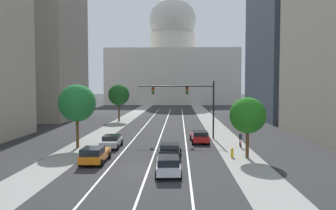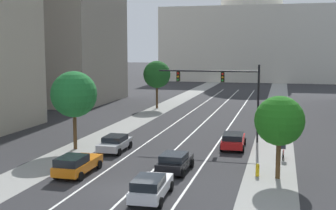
{
  "view_description": "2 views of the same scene",
  "coord_description": "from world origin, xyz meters",
  "px_view_note": "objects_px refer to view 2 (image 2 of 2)",
  "views": [
    {
      "loc": [
        2.46,
        -26.72,
        6.79
      ],
      "look_at": [
        1.12,
        14.53,
        4.42
      ],
      "focal_mm": 36.64,
      "sensor_mm": 36.0,
      "label": 1
    },
    {
      "loc": [
        8.93,
        -25.35,
        8.87
      ],
      "look_at": [
        -1.35,
        14.69,
        3.58
      ],
      "focal_mm": 47.64,
      "sensor_mm": 36.0,
      "label": 2
    }
  ],
  "objects_px": {
    "capitol_building": "(251,28)",
    "car_red": "(233,140)",
    "street_tree_mid_left": "(157,75)",
    "street_tree_near_left": "(74,94)",
    "cyclist": "(283,149)",
    "street_tree_far_right": "(279,121)",
    "car_silver": "(115,143)",
    "fire_hydrant": "(257,170)",
    "car_black": "(175,162)",
    "car_orange": "(77,164)",
    "car_white": "(151,187)",
    "traffic_signal_mast": "(226,87)"
  },
  "relations": [
    {
      "from": "street_tree_mid_left",
      "to": "fire_hydrant",
      "type": "bearing_deg",
      "value": -63.04
    },
    {
      "from": "capitol_building",
      "to": "street_tree_near_left",
      "type": "xyz_separation_m",
      "value": [
        -8.6,
        -93.11,
        -9.48
      ]
    },
    {
      "from": "capitol_building",
      "to": "car_red",
      "type": "relative_size",
      "value": 9.8
    },
    {
      "from": "traffic_signal_mast",
      "to": "cyclist",
      "type": "bearing_deg",
      "value": -47.81
    },
    {
      "from": "street_tree_near_left",
      "to": "street_tree_mid_left",
      "type": "relative_size",
      "value": 0.98
    },
    {
      "from": "car_red",
      "to": "street_tree_near_left",
      "type": "relative_size",
      "value": 0.7
    },
    {
      "from": "car_red",
      "to": "street_tree_mid_left",
      "type": "relative_size",
      "value": 0.68
    },
    {
      "from": "cyclist",
      "to": "street_tree_far_right",
      "type": "xyz_separation_m",
      "value": [
        -0.36,
        -5.63,
        3.14
      ]
    },
    {
      "from": "car_silver",
      "to": "fire_hydrant",
      "type": "xyz_separation_m",
      "value": [
        12.37,
        -4.65,
        -0.27
      ]
    },
    {
      "from": "car_orange",
      "to": "cyclist",
      "type": "relative_size",
      "value": 2.73
    },
    {
      "from": "car_black",
      "to": "car_white",
      "type": "bearing_deg",
      "value": -178.47
    },
    {
      "from": "car_white",
      "to": "fire_hydrant",
      "type": "distance_m",
      "value": 8.69
    },
    {
      "from": "car_orange",
      "to": "cyclist",
      "type": "bearing_deg",
      "value": -59.83
    },
    {
      "from": "car_orange",
      "to": "cyclist",
      "type": "xyz_separation_m",
      "value": [
        14.1,
        8.22,
        0.07
      ]
    },
    {
      "from": "street_tree_mid_left",
      "to": "cyclist",
      "type": "bearing_deg",
      "value": -55.9
    },
    {
      "from": "car_white",
      "to": "street_tree_far_right",
      "type": "relative_size",
      "value": 0.81
    },
    {
      "from": "capitol_building",
      "to": "car_silver",
      "type": "distance_m",
      "value": 94.15
    },
    {
      "from": "fire_hydrant",
      "to": "car_white",
      "type": "bearing_deg",
      "value": -132.16
    },
    {
      "from": "street_tree_near_left",
      "to": "cyclist",
      "type": "bearing_deg",
      "value": 2.84
    },
    {
      "from": "cyclist",
      "to": "street_tree_near_left",
      "type": "height_order",
      "value": "street_tree_near_left"
    },
    {
      "from": "capitol_building",
      "to": "traffic_signal_mast",
      "type": "xyz_separation_m",
      "value": [
        3.81,
        -86.27,
        -9.09
      ]
    },
    {
      "from": "capitol_building",
      "to": "street_tree_near_left",
      "type": "distance_m",
      "value": 93.99
    },
    {
      "from": "traffic_signal_mast",
      "to": "fire_hydrant",
      "type": "relative_size",
      "value": 10.67
    },
    {
      "from": "traffic_signal_mast",
      "to": "car_red",
      "type": "bearing_deg",
      "value": -70.44
    },
    {
      "from": "street_tree_near_left",
      "to": "street_tree_mid_left",
      "type": "xyz_separation_m",
      "value": [
        -0.34,
        27.68,
        0.15
      ]
    },
    {
      "from": "car_silver",
      "to": "street_tree_far_right",
      "type": "distance_m",
      "value": 14.93
    },
    {
      "from": "car_red",
      "to": "street_tree_mid_left",
      "type": "height_order",
      "value": "street_tree_mid_left"
    },
    {
      "from": "traffic_signal_mast",
      "to": "car_white",
      "type": "bearing_deg",
      "value": -96.93
    },
    {
      "from": "capitol_building",
      "to": "street_tree_far_right",
      "type": "distance_m",
      "value": 98.8
    },
    {
      "from": "street_tree_near_left",
      "to": "car_silver",
      "type": "bearing_deg",
      "value": 1.27
    },
    {
      "from": "capitol_building",
      "to": "street_tree_far_right",
      "type": "relative_size",
      "value": 8.25
    },
    {
      "from": "car_silver",
      "to": "fire_hydrant",
      "type": "height_order",
      "value": "car_silver"
    },
    {
      "from": "fire_hydrant",
      "to": "cyclist",
      "type": "xyz_separation_m",
      "value": [
        1.74,
        5.45,
        0.39
      ]
    },
    {
      "from": "car_black",
      "to": "street_tree_mid_left",
      "type": "height_order",
      "value": "street_tree_mid_left"
    },
    {
      "from": "cyclist",
      "to": "street_tree_mid_left",
      "type": "xyz_separation_m",
      "value": [
        -18.14,
        26.8,
        4.16
      ]
    },
    {
      "from": "car_black",
      "to": "car_red",
      "type": "height_order",
      "value": "car_red"
    },
    {
      "from": "capitol_building",
      "to": "fire_hydrant",
      "type": "distance_m",
      "value": 98.94
    },
    {
      "from": "car_silver",
      "to": "cyclist",
      "type": "bearing_deg",
      "value": -87.63
    },
    {
      "from": "car_orange",
      "to": "street_tree_near_left",
      "type": "bearing_deg",
      "value": 26.68
    },
    {
      "from": "street_tree_mid_left",
      "to": "car_black",
      "type": "bearing_deg",
      "value": -72.04
    },
    {
      "from": "car_silver",
      "to": "street_tree_far_right",
      "type": "xyz_separation_m",
      "value": [
        13.74,
        -4.82,
        3.26
      ]
    },
    {
      "from": "car_black",
      "to": "car_silver",
      "type": "relative_size",
      "value": 0.97
    },
    {
      "from": "capitol_building",
      "to": "cyclist",
      "type": "relative_size",
      "value": 27.37
    },
    {
      "from": "capitol_building",
      "to": "fire_hydrant",
      "type": "bearing_deg",
      "value": -85.63
    },
    {
      "from": "capitol_building",
      "to": "car_white",
      "type": "bearing_deg",
      "value": -89.1
    },
    {
      "from": "car_orange",
      "to": "car_silver",
      "type": "bearing_deg",
      "value": -0.07
    },
    {
      "from": "car_orange",
      "to": "street_tree_mid_left",
      "type": "bearing_deg",
      "value": 6.5
    },
    {
      "from": "car_red",
      "to": "car_black",
      "type": "bearing_deg",
      "value": 157.3
    },
    {
      "from": "traffic_signal_mast",
      "to": "car_black",
      "type": "bearing_deg",
      "value": -100.51
    },
    {
      "from": "capitol_building",
      "to": "car_orange",
      "type": "distance_m",
      "value": 101.48
    }
  ]
}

